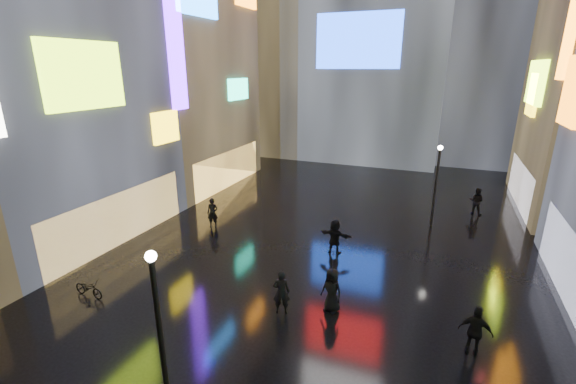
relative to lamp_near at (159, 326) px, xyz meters
The scene contains 14 objects.
ground 14.73m from the lamp_near, 85.21° to the left, with size 140.00×140.00×0.00m, color black.
building_left_mid 19.24m from the lamp_near, 150.40° to the left, with size 10.28×12.70×24.00m.
building_left_far 26.43m from the lamp_near, 125.93° to the left, with size 10.28×12.00×22.00m.
tower_flank_left 39.86m from the lamp_near, 109.37° to the left, with size 10.00×10.00×26.00m, color black.
lamp_near is the anchor object (origin of this frame).
lamp_far 18.81m from the lamp_near, 69.69° to the left, with size 0.30×0.30×5.20m.
pedestrian_3 10.45m from the lamp_near, 35.02° to the left, with size 1.11×0.46×1.90m, color black.
pedestrian_4 7.50m from the lamp_near, 64.72° to the left, with size 0.93×0.60×1.90m, color black.
pedestrian_5 11.94m from the lamp_near, 81.15° to the left, with size 1.78×0.57×1.92m, color black.
pedestrian_6 13.89m from the lamp_near, 117.05° to the left, with size 0.69×0.45×1.89m, color black.
pedestrian_7 22.95m from the lamp_near, 66.18° to the left, with size 0.91×0.71×1.87m, color black.
umbrella_2 7.25m from the lamp_near, 64.72° to the left, with size 0.95×0.97×0.87m, color black.
bicycle 8.31m from the lamp_near, 153.55° to the left, with size 0.55×1.58×0.83m, color black.
pedestrian_8 6.07m from the lamp_near, 77.73° to the left, with size 0.70×0.46×1.93m, color black.
Camera 1 is at (5.35, -1.26, 9.64)m, focal length 24.00 mm.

